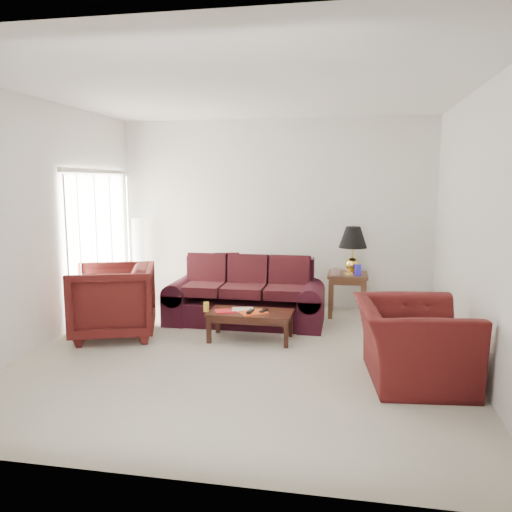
{
  "coord_description": "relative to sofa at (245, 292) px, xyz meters",
  "views": [
    {
      "loc": [
        1.17,
        -5.48,
        2.0
      ],
      "look_at": [
        0.0,
        0.85,
        1.05
      ],
      "focal_mm": 35.0,
      "sensor_mm": 36.0,
      "label": 1
    }
  ],
  "objects": [
    {
      "name": "throw_pillow",
      "position": [
        -0.46,
        0.78,
        0.25
      ],
      "size": [
        0.43,
        0.29,
        0.41
      ],
      "primitive_type": "cube",
      "rotation": [
        -0.21,
        0.0,
        0.27
      ],
      "color": "black",
      "rests_on": "sofa"
    },
    {
      "name": "remote_b",
      "position": [
        0.4,
        -0.78,
        -0.05
      ],
      "size": [
        0.09,
        0.17,
        0.02
      ],
      "primitive_type": "cube",
      "rotation": [
        0.0,
        0.0,
        -0.29
      ],
      "color": "black",
      "rests_on": "coffee_table"
    },
    {
      "name": "blinds",
      "position": [
        -2.17,
        -0.04,
        0.63
      ],
      "size": [
        0.1,
        2.0,
        2.16
      ],
      "primitive_type": "cube",
      "color": "silver",
      "rests_on": "ground"
    },
    {
      "name": "magazine_orange",
      "position": [
        0.28,
        -0.83,
        -0.07
      ],
      "size": [
        0.39,
        0.37,
        0.02
      ],
      "primitive_type": "cube",
      "rotation": [
        0.0,
        0.0,
        0.62
      ],
      "color": "#D94A19",
      "rests_on": "coffee_table"
    },
    {
      "name": "table_lamp",
      "position": [
        1.5,
        0.73,
        0.54
      ],
      "size": [
        0.51,
        0.51,
        0.71
      ],
      "primitive_type": null,
      "rotation": [
        0.0,
        0.0,
        0.24
      ],
      "color": "#E7C148",
      "rests_on": "end_table"
    },
    {
      "name": "magazine_white",
      "position": [
        0.11,
        -0.71,
        -0.07
      ],
      "size": [
        0.29,
        0.24,
        0.02
      ],
      "primitive_type": "cube",
      "rotation": [
        0.0,
        0.0,
        0.17
      ],
      "color": "silver",
      "rests_on": "coffee_table"
    },
    {
      "name": "armchair_right",
      "position": [
        2.09,
        -1.76,
        -0.06
      ],
      "size": [
        1.19,
        1.33,
        0.8
      ],
      "primitive_type": "imported",
      "rotation": [
        0.0,
        0.0,
        1.68
      ],
      "color": "#3E0E0E",
      "rests_on": "ground"
    },
    {
      "name": "armchair_left",
      "position": [
        -1.56,
        -0.94,
        0.02
      ],
      "size": [
        1.32,
        1.31,
        0.95
      ],
      "primitive_type": "imported",
      "rotation": [
        0.0,
        0.0,
        -1.23
      ],
      "color": "#3D0E0E",
      "rests_on": "ground"
    },
    {
      "name": "floor_lamp",
      "position": [
        -1.96,
        0.82,
        0.26
      ],
      "size": [
        0.31,
        0.31,
        1.44
      ],
      "primitive_type": null,
      "rotation": [
        0.0,
        0.0,
        -0.42
      ],
      "color": "silver",
      "rests_on": "ground"
    },
    {
      "name": "yellow_glass",
      "position": [
        -0.33,
        -0.86,
        -0.02
      ],
      "size": [
        0.1,
        0.1,
        0.12
      ],
      "primitive_type": "cylinder",
      "rotation": [
        0.0,
        0.0,
        0.43
      ],
      "color": "gold",
      "rests_on": "coffee_table"
    },
    {
      "name": "remote_a",
      "position": [
        0.24,
        -0.86,
        -0.05
      ],
      "size": [
        0.07,
        0.19,
        0.02
      ],
      "primitive_type": "cube",
      "rotation": [
        0.0,
        0.0,
        -0.08
      ],
      "color": "black",
      "rests_on": "coffee_table"
    },
    {
      "name": "end_table",
      "position": [
        1.44,
        0.69,
        -0.13
      ],
      "size": [
        0.63,
        0.63,
        0.64
      ],
      "primitive_type": null,
      "rotation": [
        0.0,
        0.0,
        -0.08
      ],
      "color": "#592D1E",
      "rests_on": "ground"
    },
    {
      "name": "floor",
      "position": [
        0.25,
        -1.34,
        -0.45
      ],
      "size": [
        5.0,
        5.0,
        0.0
      ],
      "primitive_type": "plane",
      "color": "beige",
      "rests_on": "ground"
    },
    {
      "name": "clock",
      "position": [
        1.26,
        0.51,
        0.26
      ],
      "size": [
        0.14,
        0.07,
        0.13
      ],
      "primitive_type": "cube",
      "rotation": [
        0.0,
        0.0,
        0.16
      ],
      "color": "white",
      "rests_on": "end_table"
    },
    {
      "name": "picture_frame",
      "position": [
        1.31,
        0.81,
        0.27
      ],
      "size": [
        0.14,
        0.17,
        0.05
      ],
      "primitive_type": "cube",
      "rotation": [
        1.36,
        0.0,
        0.06
      ],
      "color": "white",
      "rests_on": "end_table"
    },
    {
      "name": "sofa",
      "position": [
        0.0,
        0.0,
        0.0
      ],
      "size": [
        2.22,
        0.96,
        0.91
      ],
      "primitive_type": null,
      "rotation": [
        0.0,
        0.0,
        -0.0
      ],
      "color": "black",
      "rests_on": "ground"
    },
    {
      "name": "coffee_table",
      "position": [
        0.23,
        -0.76,
        -0.27
      ],
      "size": [
        1.1,
        0.6,
        0.37
      ],
      "primitive_type": null,
      "rotation": [
        0.0,
        0.0,
        -0.06
      ],
      "color": "black",
      "rests_on": "ground"
    },
    {
      "name": "magazine_red",
      "position": [
        -0.08,
        -0.82,
        -0.07
      ],
      "size": [
        0.32,
        0.28,
        0.01
      ],
      "primitive_type": "cube",
      "rotation": [
        0.0,
        0.0,
        0.41
      ],
      "color": "red",
      "rests_on": "coffee_table"
    },
    {
      "name": "blue_canister",
      "position": [
        1.58,
        0.54,
        0.27
      ],
      "size": [
        0.12,
        0.12,
        0.17
      ],
      "primitive_type": "cylinder",
      "rotation": [
        0.0,
        0.0,
        0.17
      ],
      "color": "#251CB8",
      "rests_on": "end_table"
    }
  ]
}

